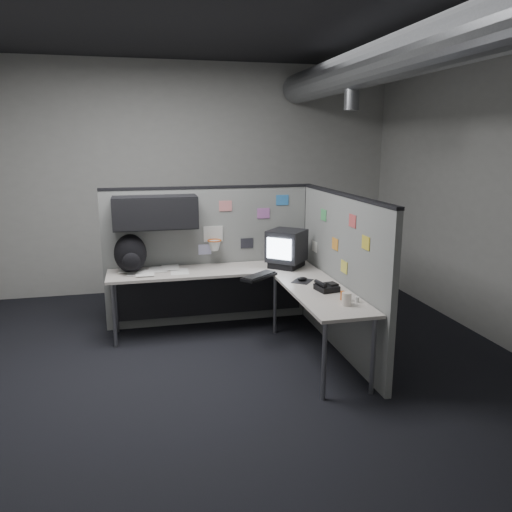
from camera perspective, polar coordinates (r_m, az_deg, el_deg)
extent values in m
cube|color=black|center=(4.95, -1.88, -12.55)|extent=(5.60, 5.60, 0.01)
cube|color=black|center=(4.59, -2.21, 26.57)|extent=(5.60, 5.60, 0.01)
cube|color=#9E9E99|center=(7.25, -6.42, 8.75)|extent=(5.60, 0.01, 3.20)
cube|color=#9E9E99|center=(1.87, 15.04, -3.80)|extent=(5.60, 0.01, 3.20)
cube|color=#9E9E99|center=(5.74, 26.80, 6.34)|extent=(0.01, 5.60, 3.20)
cylinder|color=slate|center=(4.98, 14.99, 20.93)|extent=(0.40, 5.49, 0.40)
cylinder|color=slate|center=(5.67, 10.88, 17.56)|extent=(0.16, 0.16, 0.30)
cube|color=slate|center=(5.88, -5.26, -0.10)|extent=(2.43, 0.06, 1.60)
cube|color=black|center=(5.75, -5.43, 7.83)|extent=(2.43, 0.07, 0.03)
cube|color=black|center=(6.15, 5.73, 0.48)|extent=(0.07, 0.07, 1.60)
cube|color=black|center=(5.53, -11.43, 4.92)|extent=(0.90, 0.35, 0.35)
cube|color=black|center=(5.36, -11.36, 4.67)|extent=(0.90, 0.02, 0.33)
cube|color=silver|center=(5.79, -4.92, 2.53)|extent=(0.22, 0.02, 0.18)
torus|color=#D85914|center=(5.72, -4.78, 1.78)|extent=(0.16, 0.16, 0.01)
cone|color=white|center=(5.73, -4.76, 1.19)|extent=(0.14, 0.14, 0.11)
cube|color=gray|center=(5.75, -13.82, 1.52)|extent=(0.15, 0.01, 0.12)
cube|color=#D87F7F|center=(5.77, -3.51, 5.73)|extent=(0.15, 0.01, 0.12)
cube|color=#26262D|center=(5.89, -1.05, 1.47)|extent=(0.15, 0.01, 0.12)
cube|color=#B266B2|center=(5.88, 0.85, 4.90)|extent=(0.15, 0.01, 0.12)
cube|color=#337FCC|center=(5.92, 3.03, 6.41)|extent=(0.15, 0.01, 0.12)
cube|color=silver|center=(5.82, -5.87, 0.75)|extent=(0.15, 0.01, 0.12)
cube|color=slate|center=(5.17, 9.61, -2.07)|extent=(0.06, 2.23, 1.60)
cube|color=black|center=(5.02, 9.97, 6.95)|extent=(0.07, 2.23, 0.03)
cube|color=#4CB266|center=(5.44, 7.72, 4.67)|extent=(0.01, 0.15, 0.12)
cube|color=orange|center=(5.16, 9.02, 1.36)|extent=(0.01, 0.15, 0.12)
cube|color=#CC4C4C|center=(4.75, 10.96, 3.96)|extent=(0.01, 0.15, 0.12)
cube|color=silver|center=(5.74, 6.72, 1.08)|extent=(0.01, 0.15, 0.12)
cube|color=gold|center=(4.51, 12.43, 1.47)|extent=(0.01, 0.15, 0.12)
cube|color=#E5D84C|center=(4.98, 10.02, -1.23)|extent=(0.01, 0.15, 0.12)
cube|color=#BDB4AA|center=(5.59, -4.93, -1.68)|extent=(2.30, 0.56, 0.03)
cube|color=#BDB4AA|center=(4.82, 7.39, -4.15)|extent=(0.56, 1.55, 0.03)
cube|color=black|center=(5.89, -5.19, -4.11)|extent=(2.18, 0.02, 0.55)
cylinder|color=gray|center=(5.44, -15.90, -6.57)|extent=(0.04, 0.04, 0.70)
cylinder|color=gray|center=(5.86, -15.73, -5.16)|extent=(0.04, 0.04, 0.70)
cylinder|color=gray|center=(5.62, 2.17, -5.45)|extent=(0.04, 0.04, 0.70)
cylinder|color=gray|center=(4.26, 7.79, -11.79)|extent=(0.04, 0.04, 0.70)
cylinder|color=gray|center=(4.43, 13.22, -11.04)|extent=(0.04, 0.04, 0.70)
cube|color=black|center=(5.68, 3.50, -0.90)|extent=(0.47, 0.47, 0.07)
cube|color=black|center=(5.63, 3.52, 1.20)|extent=(0.52, 0.52, 0.35)
cube|color=#D1E2F9|center=(5.46, 2.64, 0.83)|extent=(0.22, 0.20, 0.23)
cube|color=black|center=(5.22, 0.37, -2.37)|extent=(0.44, 0.40, 0.03)
cube|color=black|center=(5.21, 0.37, -2.16)|extent=(0.40, 0.36, 0.01)
cube|color=black|center=(5.12, 5.32, -2.87)|extent=(0.27, 0.27, 0.01)
ellipsoid|color=black|center=(5.11, 5.32, -2.62)|extent=(0.11, 0.08, 0.04)
cube|color=black|center=(4.83, 8.08, -3.62)|extent=(0.22, 0.23, 0.05)
cylinder|color=black|center=(4.79, 7.39, -3.14)|extent=(0.07, 0.19, 0.04)
cube|color=black|center=(4.84, 8.70, -3.16)|extent=(0.10, 0.12, 0.02)
cylinder|color=silver|center=(4.55, 10.59, -4.63)|extent=(0.06, 0.06, 0.07)
cylinder|color=silver|center=(4.48, 10.48, -4.98)|extent=(0.05, 0.05, 0.06)
cylinder|color=silver|center=(4.53, 11.48, -4.89)|extent=(0.05, 0.05, 0.05)
cylinder|color=#D85914|center=(4.57, 9.87, -4.48)|extent=(0.05, 0.05, 0.08)
cylinder|color=silver|center=(4.42, 10.30, -4.86)|extent=(0.11, 0.11, 0.11)
cube|color=white|center=(5.53, -8.73, -1.78)|extent=(0.20, 0.28, 0.00)
cube|color=white|center=(5.65, -11.15, -1.52)|extent=(0.20, 0.28, 0.00)
cube|color=white|center=(5.57, -13.51, -1.83)|extent=(0.20, 0.28, 0.00)
cube|color=white|center=(5.70, -9.76, -1.28)|extent=(0.20, 0.28, 0.00)
cube|color=white|center=(5.49, -12.57, -1.92)|extent=(0.20, 0.28, 0.00)
cube|color=white|center=(5.68, -14.42, -1.51)|extent=(0.20, 0.28, 0.00)
ellipsoid|color=black|center=(5.56, -14.16, 0.28)|extent=(0.40, 0.34, 0.42)
ellipsoid|color=black|center=(5.43, -14.06, -0.63)|extent=(0.21, 0.16, 0.19)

